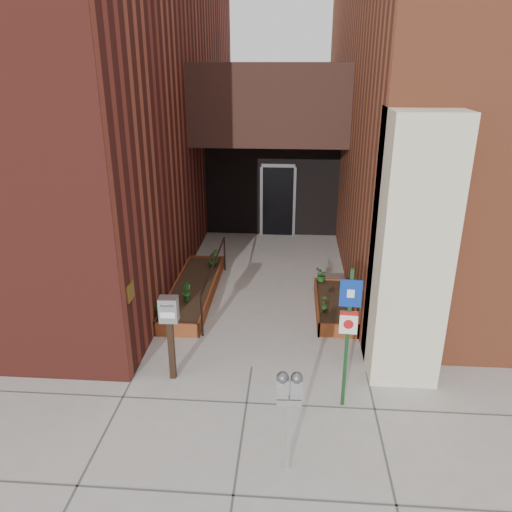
# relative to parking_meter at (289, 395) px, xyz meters

# --- Properties ---
(ground) EXTENTS (80.00, 80.00, 0.00)m
(ground) POSITION_rel_parking_meter_xyz_m (-0.66, 2.27, -1.15)
(ground) COLOR #9E9991
(ground) RESTS_ON ground
(architecture) EXTENTS (20.00, 14.60, 10.00)m
(architecture) POSITION_rel_parking_meter_xyz_m (-0.84, 9.17, 3.83)
(architecture) COLOR maroon
(architecture) RESTS_ON ground
(planter_left) EXTENTS (0.90, 3.60, 0.30)m
(planter_left) POSITION_rel_parking_meter_xyz_m (-2.21, 4.97, -1.02)
(planter_left) COLOR brown
(planter_left) RESTS_ON ground
(planter_right) EXTENTS (0.80, 2.20, 0.30)m
(planter_right) POSITION_rel_parking_meter_xyz_m (0.94, 4.47, -1.02)
(planter_right) COLOR brown
(planter_right) RESTS_ON ground
(handrail) EXTENTS (0.04, 3.34, 0.90)m
(handrail) POSITION_rel_parking_meter_xyz_m (-1.71, 4.92, -0.40)
(handrail) COLOR black
(handrail) RESTS_ON ground
(parking_meter) EXTENTS (0.33, 0.16, 1.49)m
(parking_meter) POSITION_rel_parking_meter_xyz_m (0.00, 0.00, 0.00)
(parking_meter) COLOR #9E9EA0
(parking_meter) RESTS_ON ground
(sign_post) EXTENTS (0.32, 0.08, 2.32)m
(sign_post) POSITION_rel_parking_meter_xyz_m (0.84, 1.35, 0.27)
(sign_post) COLOR #153B1A
(sign_post) RESTS_ON ground
(payment_dropbox) EXTENTS (0.31, 0.24, 1.51)m
(payment_dropbox) POSITION_rel_parking_meter_xyz_m (-1.97, 1.87, -0.06)
(payment_dropbox) COLOR black
(payment_dropbox) RESTS_ON ground
(shrub_left_a) EXTENTS (0.49, 0.49, 0.39)m
(shrub_left_a) POSITION_rel_parking_meter_xyz_m (-2.51, 3.37, -0.66)
(shrub_left_a) COLOR #185317
(shrub_left_a) RESTS_ON planter_left
(shrub_left_b) EXTENTS (0.27, 0.27, 0.38)m
(shrub_left_b) POSITION_rel_parking_meter_xyz_m (-2.21, 4.19, -0.66)
(shrub_left_b) COLOR #18551C
(shrub_left_b) RESTS_ON planter_left
(shrub_left_c) EXTENTS (0.26, 0.26, 0.34)m
(shrub_left_c) POSITION_rel_parking_meter_xyz_m (-1.95, 6.11, -0.68)
(shrub_left_c) COLOR #18561C
(shrub_left_c) RESTS_ON planter_left
(shrub_left_d) EXTENTS (0.29, 0.29, 0.40)m
(shrub_left_d) POSITION_rel_parking_meter_xyz_m (-1.91, 6.23, -0.65)
(shrub_left_d) COLOR #255D1A
(shrub_left_d) RESTS_ON planter_left
(shrub_right_a) EXTENTS (0.26, 0.26, 0.37)m
(shrub_right_a) POSITION_rel_parking_meter_xyz_m (1.12, 3.57, -0.66)
(shrub_right_a) COLOR #1F4F16
(shrub_right_a) RESTS_ON planter_right
(shrub_right_b) EXTENTS (0.20, 0.20, 0.35)m
(shrub_right_b) POSITION_rel_parking_meter_xyz_m (0.69, 3.93, -0.67)
(shrub_right_b) COLOR #1F5317
(shrub_right_b) RESTS_ON planter_right
(shrub_right_c) EXTENTS (0.37, 0.37, 0.32)m
(shrub_right_c) POSITION_rel_parking_meter_xyz_m (0.69, 5.37, -0.69)
(shrub_right_c) COLOR #1A5A19
(shrub_right_c) RESTS_ON planter_right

